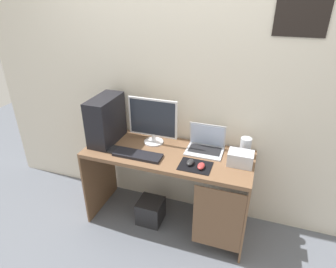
{
  "coord_description": "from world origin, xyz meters",
  "views": [
    {
      "loc": [
        0.7,
        -2.04,
        2.07
      ],
      "look_at": [
        0.0,
        0.0,
        0.96
      ],
      "focal_mm": 30.84,
      "sensor_mm": 36.0,
      "label": 1
    }
  ],
  "objects": [
    {
      "name": "pc_tower",
      "position": [
        -0.6,
        0.03,
        0.99
      ],
      "size": [
        0.19,
        0.41,
        0.42
      ],
      "primitive_type": "cube",
      "color": "black",
      "rests_on": "desk"
    },
    {
      "name": "mousepad",
      "position": [
        0.28,
        -0.13,
        0.78
      ],
      "size": [
        0.26,
        0.2,
        0.0
      ],
      "primitive_type": "cube",
      "color": "black",
      "rests_on": "desk"
    },
    {
      "name": "projector",
      "position": [
        0.61,
        0.01,
        0.84
      ],
      "size": [
        0.2,
        0.14,
        0.11
      ],
      "primitive_type": "cube",
      "color": "#B7BCC6",
      "rests_on": "desk"
    },
    {
      "name": "subwoofer",
      "position": [
        -0.16,
        -0.06,
        0.12
      ],
      "size": [
        0.23,
        0.23,
        0.23
      ],
      "primitive_type": "cube",
      "color": "#232326",
      "rests_on": "ground_plane"
    },
    {
      "name": "mouse_left",
      "position": [
        0.23,
        -0.12,
        0.8
      ],
      "size": [
        0.06,
        0.1,
        0.03
      ],
      "primitive_type": "ellipsoid",
      "color": "#232326",
      "rests_on": "mousepad"
    },
    {
      "name": "desk",
      "position": [
        0.02,
        -0.01,
        0.62
      ],
      "size": [
        1.47,
        0.57,
        0.78
      ],
      "color": "brown",
      "rests_on": "ground_plane"
    },
    {
      "name": "mouse_right",
      "position": [
        0.33,
        -0.15,
        0.8
      ],
      "size": [
        0.06,
        0.1,
        0.03
      ],
      "primitive_type": "ellipsoid",
      "color": "#B23333",
      "rests_on": "mousepad"
    },
    {
      "name": "cell_phone",
      "position": [
        -0.47,
        -0.12,
        0.78
      ],
      "size": [
        0.07,
        0.13,
        0.01
      ],
      "primitive_type": "cube",
      "color": "#232326",
      "rests_on": "desk"
    },
    {
      "name": "ground_plane",
      "position": [
        0.0,
        0.0,
        0.0
      ],
      "size": [
        8.0,
        8.0,
        0.0
      ],
      "primitive_type": "plane",
      "color": "slate"
    },
    {
      "name": "speaker",
      "position": [
        0.63,
        0.17,
        0.86
      ],
      "size": [
        0.09,
        0.09,
        0.16
      ],
      "primitive_type": "cylinder",
      "color": "#B7BCC6",
      "rests_on": "desk"
    },
    {
      "name": "laptop",
      "position": [
        0.3,
        0.14,
        0.83
      ],
      "size": [
        0.32,
        0.23,
        0.23
      ],
      "color": "#B7BCC6",
      "rests_on": "desk"
    },
    {
      "name": "wall_back",
      "position": [
        0.0,
        0.33,
        1.3
      ],
      "size": [
        4.0,
        0.05,
        2.6
      ],
      "color": "beige",
      "rests_on": "ground_plane"
    },
    {
      "name": "monitor",
      "position": [
        -0.18,
        0.12,
        1.0
      ],
      "size": [
        0.45,
        0.18,
        0.43
      ],
      "color": "silver",
      "rests_on": "desk"
    },
    {
      "name": "keyboard",
      "position": [
        -0.22,
        -0.14,
        0.79
      ],
      "size": [
        0.42,
        0.14,
        0.02
      ],
      "primitive_type": "cube",
      "color": "black",
      "rests_on": "desk"
    }
  ]
}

